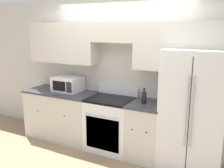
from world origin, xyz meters
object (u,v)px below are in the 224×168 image
Objects in this scene: refrigerator at (193,111)px; bottle at (144,98)px; oven_range at (111,124)px; microwave at (68,84)px.

bottle is (-0.74, -0.06, 0.12)m from refrigerator.
refrigerator reaches higher than oven_range.
refrigerator is 0.76m from bottle.
oven_range is at bearing -178.41° from refrigerator.
microwave is (-2.29, 0.04, 0.16)m from refrigerator.
oven_range is at bearing -4.69° from microwave.
oven_range is 0.82m from bottle.
microwave is (-0.94, 0.08, 0.59)m from oven_range.
refrigerator is at bearing 1.59° from oven_range.
bottle is at bearing -175.34° from refrigerator.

